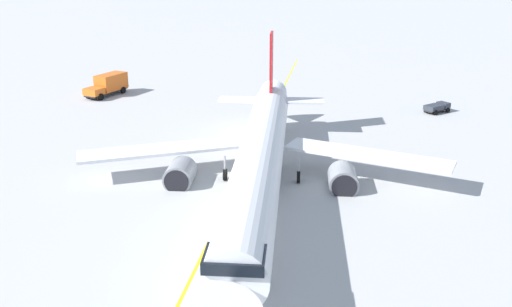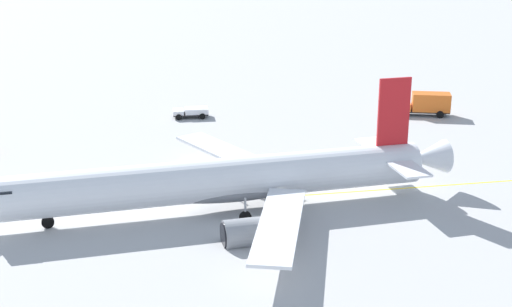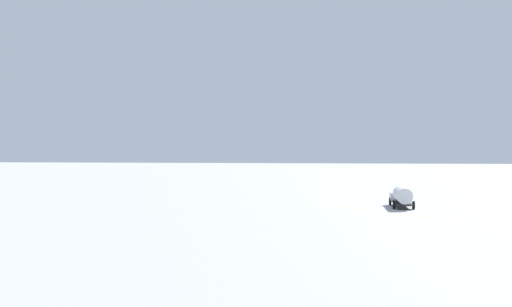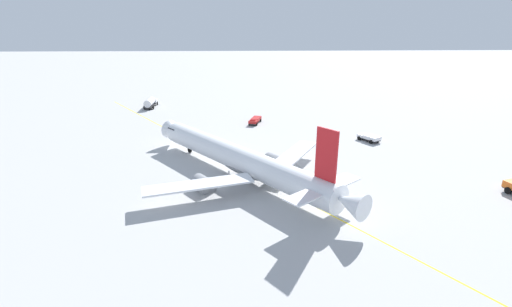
% 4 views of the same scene
% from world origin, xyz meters
% --- Properties ---
extents(ground_plane, '(600.00, 600.00, 0.00)m').
position_xyz_m(ground_plane, '(0.00, 0.00, 0.00)').
color(ground_plane, '#B2B2B2').
extents(airliner_main, '(38.00, 32.01, 12.07)m').
position_xyz_m(airliner_main, '(-4.38, -2.77, 2.86)').
color(airliner_main, white).
rests_on(airliner_main, ground_plane).
extents(catering_truck_truck, '(7.83, 4.45, 3.10)m').
position_xyz_m(catering_truck_truck, '(6.20, 38.19, 1.66)').
color(catering_truck_truck, '#232326').
rests_on(catering_truck_truck, ground_plane).
extents(pushback_tug_truck, '(5.17, 4.37, 1.30)m').
position_xyz_m(pushback_tug_truck, '(-22.40, 24.41, 0.80)').
color(pushback_tug_truck, '#232326').
rests_on(pushback_tug_truck, ground_plane).
extents(taxiway_centreline, '(117.17, 80.58, 0.01)m').
position_xyz_m(taxiway_centreline, '(-8.42, -2.83, 0.00)').
color(taxiway_centreline, yellow).
rests_on(taxiway_centreline, ground_plane).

